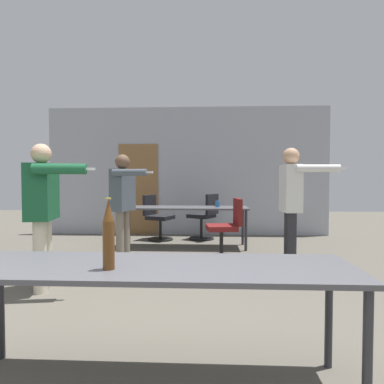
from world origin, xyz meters
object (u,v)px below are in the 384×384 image
office_chair_side_rolled (157,219)px  person_center_tall (292,197)px  person_far_watching (43,203)px  person_near_casual (123,197)px  drink_cup (218,204)px  beer_bottle (109,236)px  office_chair_far_left (204,218)px  office_chair_mid_tucked (226,230)px

office_chair_side_rolled → person_center_tall: bearing=65.4°
person_far_watching → person_near_casual: 1.40m
person_far_watching → drink_cup: bearing=132.6°
office_chair_side_rolled → beer_bottle: bearing=27.9°
person_far_watching → office_chair_far_left: size_ratio=1.73×
beer_bottle → drink_cup: (0.73, 4.41, -0.14)m
person_center_tall → office_chair_side_rolled: bearing=-138.9°
person_far_watching → office_chair_side_rolled: (0.79, 3.27, -0.55)m
office_chair_far_left → person_center_tall: bearing=-123.0°
person_near_casual → beer_bottle: size_ratio=3.99×
person_near_casual → drink_cup: (1.43, 1.28, -0.19)m
office_chair_far_left → drink_cup: office_chair_far_left is taller
person_near_casual → office_chair_side_rolled: (0.20, 1.99, -0.55)m
beer_bottle → person_near_casual: bearing=102.7°
office_chair_side_rolled → person_far_watching: bearing=8.7°
person_far_watching → office_chair_mid_tucked: size_ratio=1.74×
office_chair_far_left → beer_bottle: size_ratio=2.34×
beer_bottle → drink_cup: bearing=80.6°
drink_cup → office_chair_mid_tucked: bearing=-82.6°
person_center_tall → drink_cup: (-0.96, 1.62, -0.22)m
person_center_tall → drink_cup: size_ratio=15.21×
person_center_tall → office_chair_side_rolled: (-2.19, 2.33, -0.59)m
office_chair_side_rolled → beer_bottle: 5.17m
person_near_casual → beer_bottle: (0.70, -3.13, -0.05)m
person_center_tall → office_chair_far_left: bearing=-155.3°
person_center_tall → office_chair_side_rolled: size_ratio=1.81×
office_chair_side_rolled → beer_bottle: size_ratio=2.28×
person_far_watching → beer_bottle: person_far_watching is taller
person_center_tall → office_chair_far_left: 2.74m
office_chair_mid_tucked → beer_bottle: bearing=159.3°
person_far_watching → beer_bottle: 2.26m
person_center_tall → office_chair_mid_tucked: (-0.85, 0.73, -0.57)m
person_near_casual → office_chair_mid_tucked: (1.55, 0.40, -0.54)m
person_far_watching → drink_cup: 3.26m
person_far_watching → office_chair_far_left: bearing=142.9°
office_chair_far_left → drink_cup: size_ratio=8.63×
beer_bottle → drink_cup: 4.47m
office_chair_side_rolled → drink_cup: 1.47m
person_near_casual → office_chair_far_left: 2.43m
office_chair_mid_tucked → beer_bottle: size_ratio=2.34×
office_chair_far_left → beer_bottle: 5.23m
person_near_casual → beer_bottle: person_near_casual is taller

